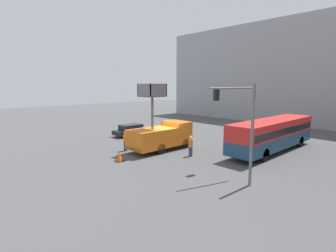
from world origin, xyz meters
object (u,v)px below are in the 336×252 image
object	(u,v)px
traffic_cone_near_truck	(119,157)
utility_truck	(161,135)
parked_car_curbside	(132,130)
traffic_light_pole	(238,115)
road_worker_near_truck	(125,141)
road_worker_directing	(191,146)
city_bus	(273,133)

from	to	relation	value
traffic_cone_near_truck	utility_truck	bearing A→B (deg)	95.41
utility_truck	parked_car_curbside	world-z (taller)	utility_truck
traffic_light_pole	parked_car_curbside	size ratio (longest dim) A/B	1.31
traffic_cone_near_truck	parked_car_curbside	distance (m)	10.82
road_worker_near_truck	parked_car_curbside	xyz separation A→B (m)	(-5.69, 4.79, -0.21)
road_worker_directing	traffic_cone_near_truck	distance (m)	6.10
city_bus	road_worker_near_truck	bearing A→B (deg)	138.25
city_bus	road_worker_near_truck	distance (m)	13.63
utility_truck	road_worker_directing	distance (m)	3.44
city_bus	parked_car_curbside	xyz separation A→B (m)	(-15.11, -5.03, -1.05)
utility_truck	road_worker_near_truck	distance (m)	3.39
traffic_cone_near_truck	parked_car_curbside	size ratio (longest dim) A/B	0.17
traffic_light_pole	traffic_cone_near_truck	distance (m)	10.01
utility_truck	road_worker_directing	bearing A→B (deg)	6.89
parked_car_curbside	road_worker_near_truck	bearing A→B (deg)	-40.07
road_worker_near_truck	road_worker_directing	size ratio (longest dim) A/B	1.03
road_worker_directing	city_bus	bearing A→B (deg)	153.14
city_bus	road_worker_directing	bearing A→B (deg)	151.31
traffic_light_pole	road_worker_directing	size ratio (longest dim) A/B	3.48
road_worker_directing	utility_truck	bearing A→B (deg)	-79.20
city_bus	traffic_light_pole	xyz separation A→B (m)	(1.66, -8.67, 2.46)
utility_truck	road_worker_near_truck	size ratio (longest dim) A/B	3.41
road_worker_directing	parked_car_curbside	world-z (taller)	road_worker_directing
traffic_light_pole	road_worker_near_truck	distance (m)	11.62
city_bus	parked_car_curbside	bearing A→B (deg)	110.49
traffic_light_pole	road_worker_near_truck	world-z (taller)	traffic_light_pole
road_worker_directing	parked_car_curbside	bearing A→B (deg)	-94.93
road_worker_near_truck	traffic_light_pole	bearing A→B (deg)	-96.10
city_bus	road_worker_near_truck	size ratio (longest dim) A/B	6.47
utility_truck	road_worker_near_truck	world-z (taller)	utility_truck
utility_truck	road_worker_directing	size ratio (longest dim) A/B	3.50
utility_truck	traffic_cone_near_truck	bearing A→B (deg)	-84.59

